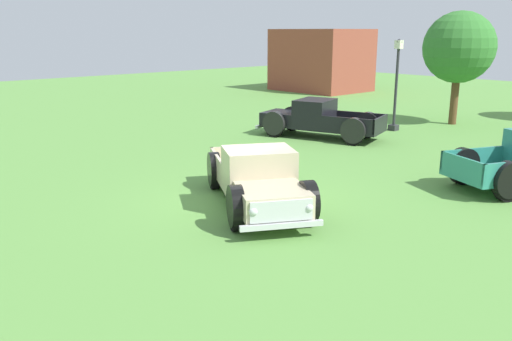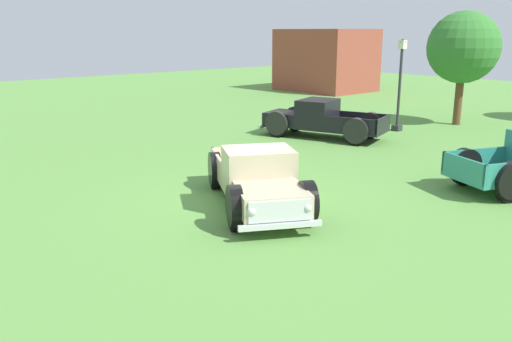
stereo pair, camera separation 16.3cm
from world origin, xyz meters
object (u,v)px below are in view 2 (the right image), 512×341
pickup_truck_behind_left (316,119)px  lamp_post_near (400,83)px  oak_tree_west (463,48)px  pickup_truck_foreground (259,181)px

pickup_truck_behind_left → lamp_post_near: lamp_post_near is taller
lamp_post_near → oak_tree_west: bearing=74.8°
lamp_post_near → oak_tree_west: (0.95, 3.51, 1.47)m
pickup_truck_behind_left → oak_tree_west: oak_tree_west is taller
pickup_truck_foreground → oak_tree_west: 15.86m
lamp_post_near → oak_tree_west: 3.92m
pickup_truck_foreground → pickup_truck_behind_left: pickup_truck_behind_left is taller
oak_tree_west → lamp_post_near: bearing=-105.2°
pickup_truck_behind_left → oak_tree_west: bearing=71.7°
pickup_truck_foreground → pickup_truck_behind_left: bearing=123.7°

